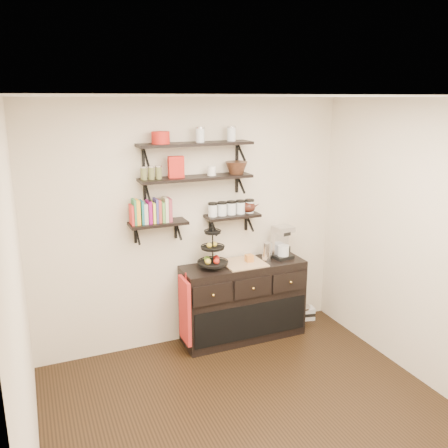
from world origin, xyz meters
TOP-DOWN VIEW (x-y plane):
  - floor at (0.00, 0.00)m, footprint 3.50×3.50m
  - ceiling at (0.00, 0.00)m, footprint 3.50×3.50m
  - back_wall at (0.00, 1.75)m, footprint 3.50×0.02m
  - left_wall at (-1.75, 0.00)m, footprint 0.02×3.50m
  - right_wall at (1.75, 0.00)m, footprint 0.02×3.50m
  - shelf_top at (0.00, 1.62)m, footprint 1.20×0.27m
  - shelf_mid at (0.00, 1.62)m, footprint 1.20×0.27m
  - shelf_low_left at (-0.42, 1.63)m, footprint 0.60×0.25m
  - shelf_low_right at (0.42, 1.63)m, footprint 0.60×0.25m
  - cookbooks at (-0.47, 1.63)m, footprint 0.43×0.15m
  - glass_canisters at (0.41, 1.63)m, footprint 0.54×0.10m
  - sideboard at (0.51, 1.51)m, footprint 1.40×0.50m
  - fruit_stand at (0.14, 1.52)m, footprint 0.33×0.33m
  - candle at (0.58, 1.51)m, footprint 0.08×0.08m
  - coffee_maker at (1.00, 1.54)m, footprint 0.23×0.23m
  - thermal_carafe at (0.79, 1.49)m, footprint 0.11×0.11m
  - apron at (-0.22, 1.41)m, footprint 0.04×0.30m
  - radio at (1.39, 1.63)m, footprint 0.31×0.23m
  - recipe_box at (-0.21, 1.61)m, footprint 0.16×0.06m
  - walnut_bowl at (0.46, 1.61)m, footprint 0.24×0.24m
  - ramekins at (0.17, 1.61)m, footprint 0.09×0.09m
  - teapot at (0.62, 1.63)m, footprint 0.23×0.20m
  - red_pot at (-0.37, 1.61)m, footprint 0.18×0.18m

SIDE VIEW (x-z plane):
  - floor at x=0.00m, z-range 0.00..0.00m
  - radio at x=1.39m, z-range 0.00..0.17m
  - sideboard at x=0.51m, z-range -0.01..0.91m
  - apron at x=-0.22m, z-range 0.15..0.86m
  - candle at x=0.58m, z-range 0.92..1.00m
  - thermal_carafe at x=0.79m, z-range 0.90..1.12m
  - fruit_stand at x=0.14m, z-range 0.83..1.31m
  - coffee_maker at x=1.00m, z-range 0.89..1.27m
  - back_wall at x=0.00m, z-range 0.00..2.70m
  - left_wall at x=-1.75m, z-range 0.00..2.70m
  - right_wall at x=1.75m, z-range 0.00..2.70m
  - shelf_low_left at x=-0.42m, z-range 1.31..1.54m
  - shelf_low_right at x=0.42m, z-range 1.31..1.54m
  - glass_canisters at x=0.41m, z-range 1.45..1.58m
  - teapot at x=0.62m, z-range 1.45..1.60m
  - cookbooks at x=-0.47m, z-range 1.44..1.70m
  - shelf_mid at x=0.00m, z-range 1.77..2.00m
  - ramekins at x=0.17m, z-range 1.90..2.00m
  - walnut_bowl at x=0.46m, z-range 1.90..2.03m
  - recipe_box at x=-0.21m, z-range 1.90..2.12m
  - shelf_top at x=0.00m, z-range 2.12..2.35m
  - red_pot at x=-0.37m, z-range 2.25..2.37m
  - ceiling at x=0.00m, z-range 2.69..2.71m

